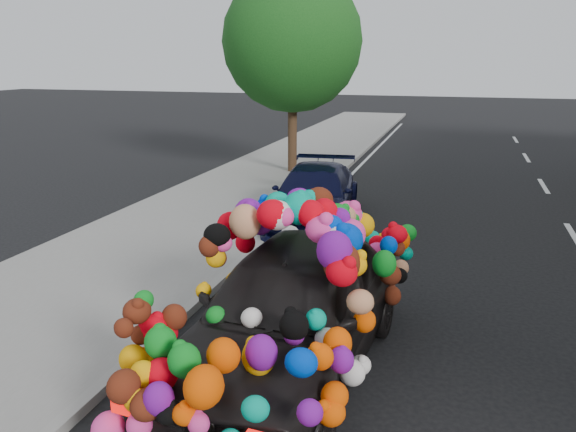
# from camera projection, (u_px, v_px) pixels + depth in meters

# --- Properties ---
(ground) EXTENTS (100.00, 100.00, 0.00)m
(ground) POSITION_uv_depth(u_px,v_px,m) (358.00, 318.00, 7.94)
(ground) COLOR black
(ground) RESTS_ON ground
(sidewalk) EXTENTS (4.00, 60.00, 0.12)m
(sidewalk) POSITION_uv_depth(u_px,v_px,m) (96.00, 280.00, 9.13)
(sidewalk) COLOR gray
(sidewalk) RESTS_ON ground
(kerb) EXTENTS (0.15, 60.00, 0.13)m
(kerb) POSITION_uv_depth(u_px,v_px,m) (206.00, 294.00, 8.58)
(kerb) COLOR gray
(kerb) RESTS_ON ground
(tree_near_sidewalk) EXTENTS (4.20, 4.20, 6.13)m
(tree_near_sidewalk) POSITION_uv_depth(u_px,v_px,m) (293.00, 42.00, 16.66)
(tree_near_sidewalk) COLOR #332114
(tree_near_sidewalk) RESTS_ON ground
(plush_art_car) EXTENTS (2.53, 4.86, 2.18)m
(plush_art_car) POSITION_uv_depth(u_px,v_px,m) (293.00, 280.00, 6.34)
(plush_art_car) COLOR black
(plush_art_car) RESTS_ON ground
(navy_sedan) EXTENTS (2.18, 4.42, 1.24)m
(navy_sedan) POSITION_uv_depth(u_px,v_px,m) (314.00, 195.00, 12.42)
(navy_sedan) COLOR black
(navy_sedan) RESTS_ON ground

